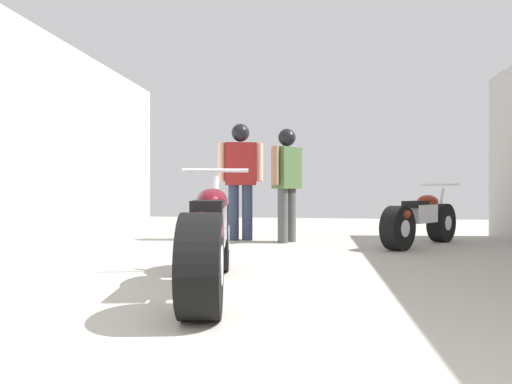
# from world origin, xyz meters

# --- Properties ---
(ground_plane) EXTENTS (15.22, 15.22, 0.00)m
(ground_plane) POSITION_xyz_m (0.00, 3.17, 0.00)
(ground_plane) COLOR #A8A399
(garage_partition_left) EXTENTS (0.08, 6.98, 2.66)m
(garage_partition_left) POSITION_xyz_m (-3.07, 3.17, 1.33)
(garage_partition_left) COLOR #B7B5AD
(garage_partition_left) RESTS_ON ground_plane
(motorcycle_maroon_cruiser) EXTENTS (0.74, 2.11, 0.98)m
(motorcycle_maroon_cruiser) POSITION_xyz_m (-0.69, 2.29, 0.40)
(motorcycle_maroon_cruiser) COLOR black
(motorcycle_maroon_cruiser) RESTS_ON ground_plane
(motorcycle_black_naked) EXTENTS (1.35, 1.59, 0.88)m
(motorcycle_black_naked) POSITION_xyz_m (1.56, 5.19, 0.36)
(motorcycle_black_naked) COLOR black
(motorcycle_black_naked) RESTS_ON ground_plane
(mechanic_in_blue) EXTENTS (0.72, 0.36, 1.82)m
(mechanic_in_blue) POSITION_xyz_m (-1.05, 5.50, 1.09)
(mechanic_in_blue) COLOR #2D3851
(mechanic_in_blue) RESTS_ON ground_plane
(mechanic_with_helmet) EXTENTS (0.45, 0.62, 1.70)m
(mechanic_with_helmet) POSITION_xyz_m (-0.31, 5.33, 1.02)
(mechanic_with_helmet) COLOR #4C4C4C
(mechanic_with_helmet) RESTS_ON ground_plane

